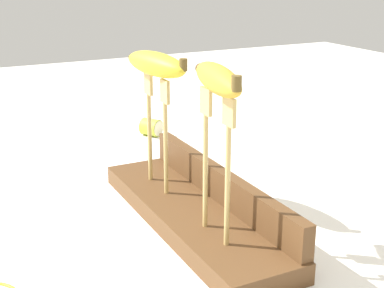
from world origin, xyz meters
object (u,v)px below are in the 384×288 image
object	(u,v)px
fork_stand_right	(216,153)
banana_raised_right	(218,79)
fork_stand_left	(157,122)
banana_chunk_near	(152,127)
banana_raised_left	(156,64)

from	to	relation	value
fork_stand_right	banana_raised_right	xyz separation A→B (m)	(-0.00, 0.00, 0.10)
fork_stand_left	banana_raised_right	xyz separation A→B (m)	(0.19, 0.00, 0.11)
banana_chunk_near	banana_raised_left	bearing A→B (deg)	-21.12
banana_raised_right	banana_raised_left	bearing A→B (deg)	-179.99
fork_stand_right	banana_raised_left	bearing A→B (deg)	-180.00
fork_stand_right	banana_chunk_near	size ratio (longest dim) A/B	3.51
banana_raised_left	banana_raised_right	xyz separation A→B (m)	(0.19, 0.00, 0.01)
fork_stand_right	fork_stand_left	bearing A→B (deg)	180.00
fork_stand_left	fork_stand_right	distance (m)	0.19
banana_raised_left	banana_chunk_near	xyz separation A→B (m)	(-0.35, 0.14, -0.21)
banana_raised_left	banana_chunk_near	bearing A→B (deg)	158.88
fork_stand_left	banana_chunk_near	world-z (taller)	fork_stand_left
banana_chunk_near	fork_stand_left	bearing A→B (deg)	-21.12
banana_raised_right	banana_chunk_near	bearing A→B (deg)	166.02
fork_stand_left	fork_stand_right	world-z (taller)	fork_stand_right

